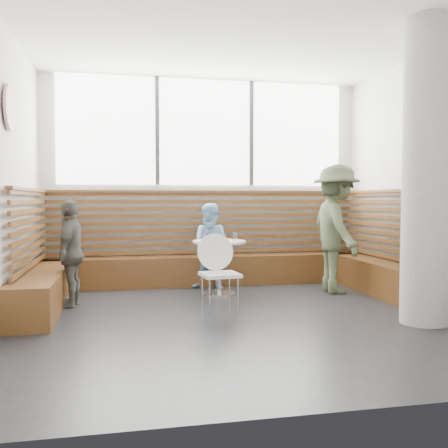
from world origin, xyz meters
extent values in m
cube|color=silver|center=(0.00, 0.00, 1.60)|extent=(5.00, 5.00, 3.20)
cube|color=black|center=(0.00, 0.00, 0.00)|extent=(5.00, 5.00, 0.01)
cube|color=white|center=(0.00, 0.00, 3.20)|extent=(5.00, 5.00, 0.01)
cube|color=white|center=(0.00, 2.48, 2.38)|extent=(4.50, 0.02, 1.65)
cube|color=#3F3F42|center=(-0.75, 2.46, 2.38)|extent=(0.06, 0.04, 1.65)
cube|color=#3F3F42|center=(0.75, 2.46, 2.38)|extent=(0.06, 0.04, 1.65)
cube|color=#462911|center=(0.00, 2.25, 0.23)|extent=(5.00, 0.50, 0.45)
cube|color=#462911|center=(-2.25, 1.25, 0.23)|extent=(0.50, 2.50, 0.45)
cube|color=#462911|center=(2.25, 1.25, 0.23)|extent=(0.50, 2.50, 0.45)
cube|color=#4B2C12|center=(0.00, 2.42, 0.95)|extent=(4.88, 0.08, 0.98)
cube|color=#4B2C12|center=(-2.42, 1.25, 0.95)|extent=(0.08, 2.38, 0.98)
cube|color=#4B2C12|center=(2.42, 1.25, 0.95)|extent=(0.08, 2.38, 0.98)
cylinder|color=gray|center=(1.85, -0.60, 1.60)|extent=(0.50, 0.50, 3.20)
cylinder|color=white|center=(-2.46, 0.40, 2.30)|extent=(0.03, 0.50, 0.50)
cylinder|color=silver|center=(0.02, 1.41, 0.01)|extent=(0.46, 0.46, 0.02)
cylinder|color=silver|center=(0.02, 1.41, 0.37)|extent=(0.07, 0.07, 0.72)
cylinder|color=#B7B7BA|center=(0.02, 1.41, 0.73)|extent=(0.73, 0.73, 0.03)
cube|color=white|center=(-0.19, 0.29, 0.45)|extent=(0.42, 0.40, 0.04)
cylinder|color=white|center=(-0.19, 0.47, 0.70)|extent=(0.44, 0.10, 0.44)
cylinder|color=silver|center=(-0.36, 0.14, 0.21)|extent=(0.02, 0.02, 0.43)
cylinder|color=silver|center=(-0.03, 0.14, 0.21)|extent=(0.02, 0.02, 0.43)
cylinder|color=silver|center=(-0.36, 0.44, 0.21)|extent=(0.02, 0.02, 0.43)
cylinder|color=silver|center=(-0.03, 0.44, 0.21)|extent=(0.02, 0.02, 0.43)
imported|color=#434E34|center=(1.67, 1.24, 0.91)|extent=(0.73, 1.20, 1.81)
imported|color=#7CAFD7|center=(0.00, 1.87, 0.63)|extent=(0.74, 0.66, 1.26)
imported|color=#53524B|center=(-1.92, 1.05, 0.66)|extent=(0.45, 0.81, 1.31)
cylinder|color=white|center=(-0.07, 1.50, 0.76)|extent=(0.20, 0.20, 0.01)
cylinder|color=white|center=(0.11, 1.51, 0.76)|extent=(0.20, 0.20, 0.01)
cylinder|color=white|center=(-0.20, 1.40, 0.80)|extent=(0.07, 0.07, 0.11)
cylinder|color=white|center=(0.08, 1.40, 0.80)|extent=(0.06, 0.06, 0.10)
cylinder|color=white|center=(0.24, 1.41, 0.81)|extent=(0.07, 0.07, 0.12)
cube|color=#A5C64C|center=(0.05, 1.27, 0.75)|extent=(0.25, 0.22, 0.00)
camera|label=1|loc=(-1.30, -5.32, 1.32)|focal=40.00mm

